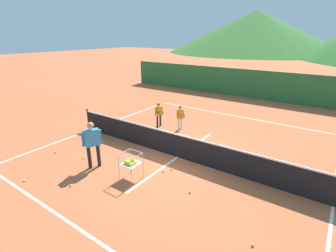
% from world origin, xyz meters
% --- Properties ---
extents(ground_plane, '(120.00, 120.00, 0.00)m').
position_xyz_m(ground_plane, '(0.00, 0.00, 0.00)').
color(ground_plane, '#BC6038').
extents(line_baseline_near, '(10.32, 0.08, 0.01)m').
position_xyz_m(line_baseline_near, '(0.00, -4.59, 0.00)').
color(line_baseline_near, white).
rests_on(line_baseline_near, ground).
extents(line_baseline_far, '(10.32, 0.08, 0.01)m').
position_xyz_m(line_baseline_far, '(0.00, 6.27, 0.00)').
color(line_baseline_far, white).
rests_on(line_baseline_far, ground).
extents(line_sideline_west, '(0.08, 10.87, 0.01)m').
position_xyz_m(line_sideline_west, '(-5.16, 0.00, 0.00)').
color(line_sideline_west, white).
rests_on(line_sideline_west, ground).
extents(line_sideline_east, '(0.08, 10.87, 0.01)m').
position_xyz_m(line_sideline_east, '(5.16, 0.00, 0.00)').
color(line_sideline_east, white).
rests_on(line_sideline_east, ground).
extents(line_service_center, '(0.08, 5.76, 0.01)m').
position_xyz_m(line_service_center, '(0.00, 0.00, 0.00)').
color(line_service_center, white).
rests_on(line_service_center, ground).
extents(tennis_net, '(10.67, 0.08, 1.05)m').
position_xyz_m(tennis_net, '(0.00, 0.00, 0.50)').
color(tennis_net, '#333338').
rests_on(tennis_net, ground).
extents(instructor, '(0.53, 0.85, 1.71)m').
position_xyz_m(instructor, '(-2.05, -2.33, 1.03)').
color(instructor, black).
rests_on(instructor, ground).
extents(student_0, '(0.40, 0.62, 1.27)m').
position_xyz_m(student_0, '(-2.64, 2.32, 0.76)').
color(student_0, black).
rests_on(student_0, ground).
extents(student_1, '(0.40, 0.61, 1.24)m').
position_xyz_m(student_1, '(-1.52, 2.58, 0.74)').
color(student_1, silver).
rests_on(student_1, ground).
extents(ball_cart, '(0.58, 0.58, 0.90)m').
position_xyz_m(ball_cart, '(-0.45, -2.14, 0.59)').
color(ball_cart, '#B7B7BC').
rests_on(ball_cart, ground).
extents(tennis_ball_2, '(0.07, 0.07, 0.07)m').
position_xyz_m(tennis_ball_2, '(-2.90, -2.18, 0.03)').
color(tennis_ball_2, yellow).
rests_on(tennis_ball_2, ground).
extents(tennis_ball_3, '(0.07, 0.07, 0.07)m').
position_xyz_m(tennis_ball_3, '(3.75, -2.67, 0.03)').
color(tennis_ball_3, yellow).
rests_on(tennis_ball_3, ground).
extents(tennis_ball_4, '(0.07, 0.07, 0.07)m').
position_xyz_m(tennis_ball_4, '(1.57, -1.75, 0.03)').
color(tennis_ball_4, yellow).
rests_on(tennis_ball_4, ground).
extents(tennis_ball_6, '(0.07, 0.07, 0.07)m').
position_xyz_m(tennis_ball_6, '(-4.24, -2.52, 0.03)').
color(tennis_ball_6, yellow).
rests_on(tennis_ball_6, ground).
extents(tennis_ball_7, '(0.07, 0.07, 0.07)m').
position_xyz_m(tennis_ball_7, '(-3.17, -4.29, 0.03)').
color(tennis_ball_7, yellow).
rests_on(tennis_ball_7, ground).
extents(tennis_ball_8, '(0.07, 0.07, 0.07)m').
position_xyz_m(tennis_ball_8, '(0.22, -1.23, 0.03)').
color(tennis_ball_8, yellow).
rests_on(tennis_ball_8, ground).
extents(tennis_ball_9, '(0.07, 0.07, 0.07)m').
position_xyz_m(tennis_ball_9, '(-1.69, -3.60, 0.03)').
color(tennis_ball_9, yellow).
rests_on(tennis_ball_9, ground).
extents(tennis_ball_10, '(0.07, 0.07, 0.07)m').
position_xyz_m(tennis_ball_10, '(0.35, -0.93, 0.03)').
color(tennis_ball_10, yellow).
rests_on(tennis_ball_10, ground).
extents(windscreen_fence, '(22.71, 0.08, 2.07)m').
position_xyz_m(windscreen_fence, '(0.00, 11.10, 1.04)').
color(windscreen_fence, '#286B33').
rests_on(windscreen_fence, ground).
extents(hill_0, '(42.67, 42.67, 10.02)m').
position_xyz_m(hill_0, '(-15.72, 59.97, 5.01)').
color(hill_0, '#38702D').
rests_on(hill_0, ground).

